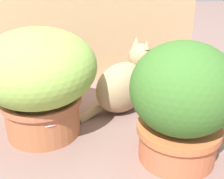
% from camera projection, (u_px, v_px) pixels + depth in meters
% --- Properties ---
extents(ground_plane, '(6.00, 6.00, 0.00)m').
position_uv_depth(ground_plane, '(78.00, 131.00, 1.19)').
color(ground_plane, '#82655C').
extents(cardboard_backdrop, '(1.14, 0.03, 0.83)m').
position_uv_depth(cardboard_backdrop, '(81.00, 2.00, 1.48)').
color(cardboard_backdrop, tan).
rests_on(cardboard_backdrop, ground).
extents(grass_planter, '(0.43, 0.43, 0.41)m').
position_uv_depth(grass_planter, '(39.00, 78.00, 1.09)').
color(grass_planter, '#AC643F').
rests_on(grass_planter, ground).
extents(leafy_planter, '(0.34, 0.34, 0.41)m').
position_uv_depth(leafy_planter, '(182.00, 101.00, 0.95)').
color(leafy_planter, '#C36642').
rests_on(leafy_planter, ground).
extents(cat, '(0.36, 0.30, 0.32)m').
position_uv_depth(cat, '(125.00, 84.00, 1.30)').
color(cat, tan).
rests_on(cat, ground).
extents(mushroom_ornament_pink, '(0.09, 0.09, 0.15)m').
position_uv_depth(mushroom_ornament_pink, '(48.00, 120.00, 1.06)').
color(mushroom_ornament_pink, silver).
rests_on(mushroom_ornament_pink, ground).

